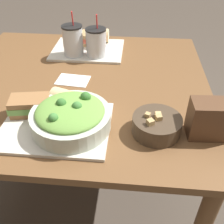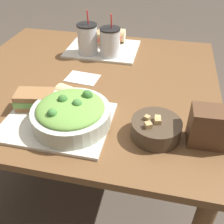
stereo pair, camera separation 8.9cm
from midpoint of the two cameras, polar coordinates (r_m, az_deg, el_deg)
name	(u,v)px [view 2 (the right image)]	position (r m, az deg, el deg)	size (l,w,h in m)	color
ground_plane	(94,182)	(1.72, -2.45, -15.15)	(12.00, 12.00, 0.00)	#4C4238
dining_table	(88,96)	(1.26, -3.24, 3.38)	(1.17, 1.09, 0.76)	brown
tray_near	(58,121)	(0.96, -9.13, -2.15)	(0.38, 0.30, 0.01)	beige
tray_far	(103,49)	(1.48, -0.26, 13.53)	(0.38, 0.30, 0.01)	beige
salad_bowl	(71,113)	(0.91, -6.12, -0.35)	(0.27, 0.27, 0.11)	beige
soup_bowl	(156,128)	(0.90, 12.37, -3.58)	(0.17, 0.17, 0.08)	#473828
sandwich_near	(36,100)	(1.02, -13.91, 2.55)	(0.16, 0.11, 0.06)	olive
baguette_near	(69,96)	(1.01, -6.84, 3.40)	(0.12, 0.10, 0.07)	#DBBC84
sandwich_far	(107,39)	(1.52, 0.63, 15.64)	(0.17, 0.14, 0.06)	tan
baguette_far	(117,35)	(1.55, 2.79, 16.33)	(0.10, 0.08, 0.07)	#DBBC84
drink_cup_dark	(88,40)	(1.40, -3.46, 15.36)	(0.10, 0.10, 0.22)	silver
drink_cup_red	(110,43)	(1.37, 1.48, 14.78)	(0.10, 0.10, 0.21)	silver
chip_bag	(212,127)	(0.90, 23.57, -3.17)	(0.14, 0.09, 0.13)	brown
napkin_folded	(82,78)	(1.21, -4.36, 7.29)	(0.15, 0.11, 0.00)	white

